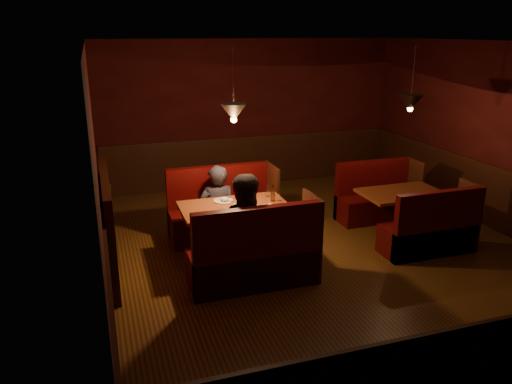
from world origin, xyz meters
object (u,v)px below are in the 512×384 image
object	(u,v)px
second_bench_near	(431,233)
diner_b	(249,215)
second_bench_far	(376,201)
diner_a	(217,193)
main_bench_far	(223,215)
main_bench_near	(256,260)
second_table	(401,203)
main_table	(236,218)

from	to	relation	value
second_bench_near	diner_b	world-z (taller)	diner_b
second_bench_far	diner_a	world-z (taller)	diner_a
main_bench_far	main_bench_near	distance (m)	1.66
second_bench_far	second_bench_near	bearing A→B (deg)	-90.00
second_table	second_bench_far	distance (m)	0.77
diner_b	diner_a	bearing A→B (deg)	78.24
main_bench_far	second_bench_far	distance (m)	2.66
diner_b	main_bench_near	bearing A→B (deg)	-103.24
main_table	second_bench_far	world-z (taller)	main_table
diner_b	main_bench_far	bearing A→B (deg)	72.59
main_bench_near	main_bench_far	bearing A→B (deg)	90.00
second_table	diner_a	size ratio (longest dim) A/B	0.80
main_bench_near	second_bench_near	distance (m)	2.66
main_bench_near	diner_b	bearing A→B (deg)	93.58
main_table	diner_b	world-z (taller)	diner_b
main_bench_far	second_bench_far	bearing A→B (deg)	-0.71
main_table	second_bench_near	bearing A→B (deg)	-14.38
second_table	diner_a	bearing A→B (deg)	168.03
main_bench_far	second_table	world-z (taller)	main_bench_far
main_bench_near	diner_a	size ratio (longest dim) A/B	1.04
main_bench_near	second_bench_near	world-z (taller)	main_bench_near
second_bench_near	main_bench_far	bearing A→B (deg)	150.35
main_bench_near	diner_a	world-z (taller)	diner_a
second_table	second_bench_near	world-z (taller)	second_bench_near
main_bench_far	second_bench_near	xyz separation A→B (m)	(2.66, -1.51, -0.04)
main_table	second_bench_near	world-z (taller)	main_table
main_table	second_bench_far	size ratio (longest dim) A/B	1.07
main_table	second_bench_near	xyz separation A→B (m)	(2.68, -0.69, -0.29)
main_bench_far	diner_b	world-z (taller)	diner_b
main_bench_far	diner_b	distance (m)	1.52
diner_b	second_bench_near	bearing A→B (deg)	-18.75
main_bench_far	second_table	xyz separation A→B (m)	(2.63, -0.77, 0.17)
main_bench_far	second_bench_near	bearing A→B (deg)	-29.65
main_table	second_table	bearing A→B (deg)	1.18
diner_b	main_table	bearing A→B (deg)	73.25
diner_b	second_table	bearing A→B (deg)	-3.00
main_bench_near	diner_b	xyz separation A→B (m)	(-0.01, 0.24, 0.52)
main_bench_near	diner_a	bearing A→B (deg)	94.82
second_table	diner_b	world-z (taller)	diner_b
main_bench_near	second_bench_far	world-z (taller)	main_bench_near
second_bench_far	diner_b	xyz separation A→B (m)	(-2.67, -1.39, 0.55)
second_bench_near	diner_b	xyz separation A→B (m)	(-2.67, 0.09, 0.55)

